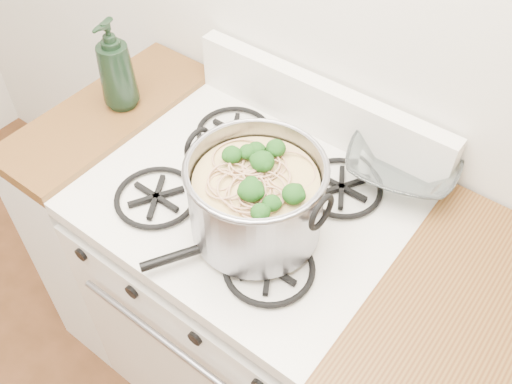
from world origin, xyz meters
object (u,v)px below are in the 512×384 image
(gas_range, at_px, (250,298))
(bottle, at_px, (115,65))
(stock_pot, at_px, (256,199))
(spatula, at_px, (251,232))
(glass_bowl, at_px, (402,168))

(gas_range, height_order, bottle, bottle)
(stock_pot, xyz_separation_m, spatula, (0.01, -0.03, -0.08))
(spatula, bearing_deg, gas_range, 161.01)
(gas_range, distance_m, bottle, 0.78)
(gas_range, bearing_deg, bottle, 174.21)
(gas_range, relative_size, glass_bowl, 8.43)
(glass_bowl, relative_size, bottle, 0.42)
(stock_pot, height_order, bottle, bottle)
(gas_range, bearing_deg, glass_bowl, 46.52)
(gas_range, xyz_separation_m, bottle, (-0.49, 0.05, 0.61))
(spatula, bearing_deg, glass_bowl, 96.30)
(spatula, bearing_deg, stock_pot, 135.45)
(gas_range, relative_size, stock_pot, 2.76)
(stock_pot, bearing_deg, gas_range, 136.45)
(bottle, bearing_deg, spatula, -26.63)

